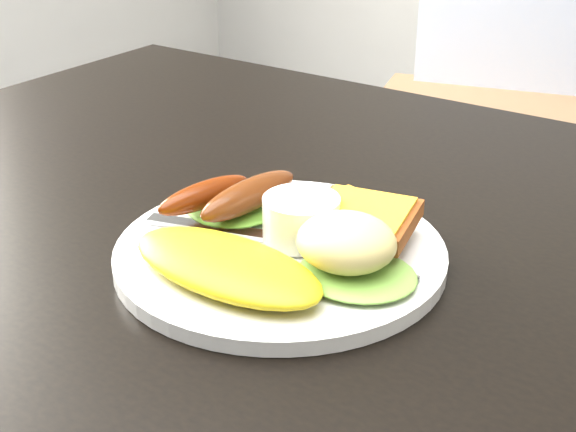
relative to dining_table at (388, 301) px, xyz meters
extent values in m
cube|color=black|center=(0.00, 0.00, 0.00)|extent=(1.20, 0.80, 0.04)
cube|color=#A87751|center=(-0.38, 1.16, -0.28)|extent=(0.58, 0.58, 0.06)
imported|color=navy|center=(-0.21, 0.49, 0.11)|extent=(0.69, 0.55, 1.68)
cylinder|color=white|center=(-0.08, -0.02, 0.03)|extent=(0.24, 0.24, 0.01)
ellipsoid|color=#558826|center=(-0.14, 0.00, 0.04)|extent=(0.08, 0.07, 0.01)
ellipsoid|color=#579B34|center=(-0.01, -0.03, 0.04)|extent=(0.09, 0.08, 0.01)
ellipsoid|color=yellow|center=(-0.08, -0.08, 0.04)|extent=(0.16, 0.08, 0.02)
ellipsoid|color=#692B08|center=(-0.15, -0.02, 0.05)|extent=(0.04, 0.09, 0.02)
ellipsoid|color=#5D2710|center=(-0.12, 0.00, 0.05)|extent=(0.03, 0.10, 0.03)
cylinder|color=white|center=(-0.07, -0.01, 0.05)|extent=(0.06, 0.06, 0.03)
cube|color=brown|center=(-0.06, 0.03, 0.04)|extent=(0.08, 0.08, 0.01)
cube|color=#964117|center=(-0.03, 0.01, 0.05)|extent=(0.09, 0.09, 0.01)
ellipsoid|color=beige|center=(-0.02, -0.03, 0.06)|extent=(0.07, 0.07, 0.04)
cube|color=#ADAFB7|center=(-0.11, -0.02, 0.03)|extent=(0.16, 0.06, 0.00)
camera|label=1|loc=(0.22, -0.44, 0.31)|focal=50.00mm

